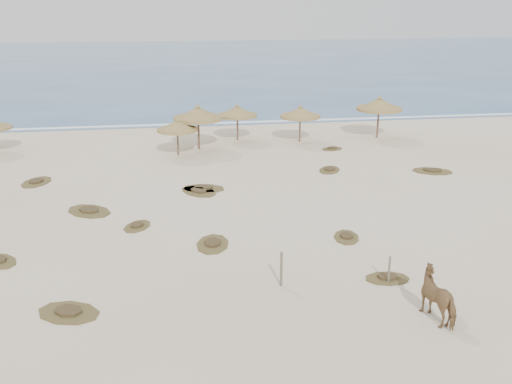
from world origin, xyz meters
TOP-DOWN VIEW (x-y plane):
  - ground at (0.00, 0.00)m, footprint 160.00×160.00m
  - ocean at (0.00, 75.00)m, footprint 200.00×100.00m
  - foam_line at (0.00, 26.00)m, footprint 70.00×0.60m
  - palapa_2 at (-1.51, 16.05)m, footprint 3.05×3.05m
  - palapa_3 at (-0.03, 17.48)m, footprint 3.73×3.73m
  - palapa_4 at (2.98, 19.79)m, footprint 3.58×3.58m
  - palapa_5 at (7.46, 18.60)m, footprint 3.83×3.83m
  - palapa_6 at (13.58, 18.99)m, footprint 4.32×4.32m
  - horse at (6.50, -6.14)m, footprint 1.36×2.11m
  - fence_post_near at (1.80, -3.14)m, footprint 0.13×0.13m
  - fence_post_far at (5.78, -3.54)m, footprint 0.09×0.09m
  - scrub_1 at (-6.16, 5.86)m, footprint 2.96×2.89m
  - scrub_2 at (-3.70, 3.48)m, footprint 1.71×1.96m
  - scrub_3 at (-0.32, 8.55)m, footprint 2.69×2.06m
  - scrub_4 at (5.51, 0.78)m, footprint 1.47×1.90m
  - scrub_5 at (13.76, 9.80)m, footprint 2.81×2.32m
  - scrub_6 at (-9.73, 11.17)m, footprint 2.11×2.60m
  - scrub_7 at (7.60, 10.99)m, footprint 1.99×2.24m
  - scrub_9 at (-0.41, 0.94)m, footprint 1.76×2.36m
  - scrub_10 at (9.21, 16.00)m, footprint 1.72×1.33m
  - scrub_11 at (-5.65, -3.97)m, footprint 2.63×2.27m
  - scrub_12 at (5.86, -3.24)m, footprint 1.76×1.21m
  - scrub_13 at (-0.59, 8.08)m, footprint 2.54×2.75m

SIDE VIEW (x-z plane):
  - ground at x=0.00m, z-range 0.00..0.00m
  - ocean at x=0.00m, z-range 0.00..0.01m
  - foam_line at x=0.00m, z-range 0.00..0.01m
  - scrub_12 at x=5.86m, z-range -0.03..0.13m
  - scrub_1 at x=-6.16m, z-range -0.03..0.13m
  - scrub_13 at x=-0.59m, z-range -0.03..0.13m
  - scrub_2 at x=-3.70m, z-range -0.03..0.13m
  - scrub_3 at x=-0.32m, z-range -0.03..0.13m
  - scrub_4 at x=5.51m, z-range -0.03..0.13m
  - scrub_6 at x=-9.73m, z-range -0.03..0.13m
  - scrub_7 at x=7.60m, z-range -0.03..0.13m
  - scrub_10 at x=9.21m, z-range -0.03..0.13m
  - scrub_11 at x=-5.65m, z-range -0.03..0.13m
  - scrub_5 at x=13.76m, z-range -0.03..0.13m
  - scrub_9 at x=-0.41m, z-range -0.03..0.13m
  - fence_post_far at x=5.78m, z-range 0.00..1.09m
  - fence_post_near at x=1.80m, z-range 0.00..1.36m
  - horse at x=6.50m, z-range 0.00..1.64m
  - palapa_2 at x=-1.51m, z-range 0.71..3.26m
  - palapa_4 at x=2.98m, z-range 0.75..3.48m
  - palapa_5 at x=7.46m, z-range 0.76..3.52m
  - palapa_3 at x=-0.03m, z-range 0.89..4.10m
  - palapa_6 at x=13.58m, z-range 0.89..4.10m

